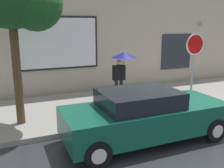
{
  "coord_description": "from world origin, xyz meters",
  "views": [
    {
      "loc": [
        -4.72,
        -5.53,
        3.09
      ],
      "look_at": [
        -1.61,
        1.8,
        1.2
      ],
      "focal_mm": 40.66,
      "sensor_mm": 36.0,
      "label": 1
    }
  ],
  "objects": [
    {
      "name": "ground_plane",
      "position": [
        0.0,
        0.0,
        0.0
      ],
      "size": [
        60.0,
        60.0,
        0.0
      ],
      "primitive_type": "plane",
      "color": "#282B2D"
    },
    {
      "name": "sidewalk",
      "position": [
        0.0,
        3.0,
        0.07
      ],
      "size": [
        20.0,
        4.0,
        0.15
      ],
      "primitive_type": "cube",
      "color": "gray",
      "rests_on": "ground"
    },
    {
      "name": "building_facade",
      "position": [
        -0.02,
        5.5,
        3.48
      ],
      "size": [
        20.0,
        0.67,
        7.0
      ],
      "color": "#B2A893",
      "rests_on": "ground"
    },
    {
      "name": "parked_car",
      "position": [
        -1.42,
        0.02,
        0.71
      ],
      "size": [
        4.44,
        1.83,
        1.41
      ],
      "color": "#0F4C38",
      "rests_on": "ground"
    },
    {
      "name": "pedestrian_with_umbrella",
      "position": [
        -0.55,
        3.26,
        1.65
      ],
      "size": [
        0.98,
        0.98,
        1.9
      ],
      "color": "black",
      "rests_on": "sidewalk"
    },
    {
      "name": "stop_sign",
      "position": [
        1.5,
        1.63,
        2.0
      ],
      "size": [
        0.76,
        0.1,
        2.62
      ],
      "color": "gray",
      "rests_on": "sidewalk"
    }
  ]
}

